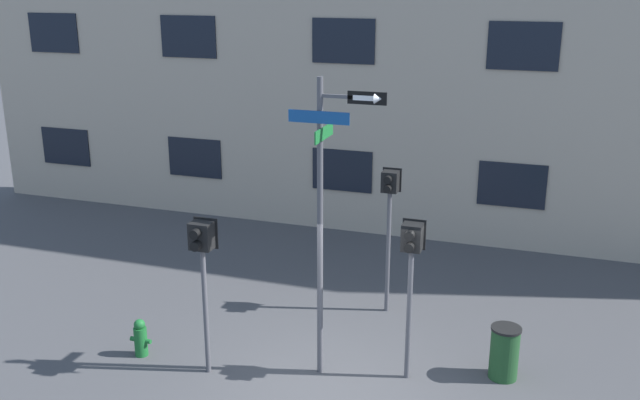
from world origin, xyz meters
TOP-DOWN VIEW (x-y plane):
  - ground_plane at (0.00, 0.00)m, footprint 60.00×60.00m
  - street_sign_pole at (-0.29, 0.52)m, footprint 1.43×0.79m
  - pedestrian_signal_left at (-2.05, -0.04)m, footprint 0.39×0.40m
  - pedestrian_signal_right at (0.97, 0.80)m, footprint 0.36×0.40m
  - pedestrian_signal_across at (0.12, 3.00)m, footprint 0.35×0.40m
  - fire_hydrant at (-3.34, 0.07)m, footprint 0.38×0.22m
  - trash_bin at (2.40, 1.29)m, footprint 0.47×0.47m

SIDE VIEW (x-z plane):
  - ground_plane at x=0.00m, z-range 0.00..0.00m
  - fire_hydrant at x=-3.34m, z-range -0.01..0.64m
  - trash_bin at x=2.40m, z-range 0.00..0.87m
  - pedestrian_signal_left at x=-2.05m, z-range 0.75..3.29m
  - pedestrian_signal_right at x=0.97m, z-range 0.73..3.31m
  - pedestrian_signal_across at x=0.12m, z-range 0.75..3.50m
  - street_sign_pole at x=-0.29m, z-range 0.45..5.12m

